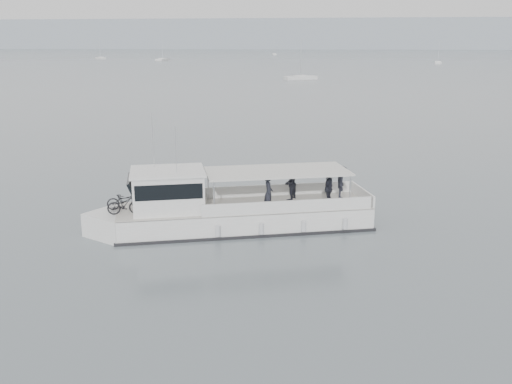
# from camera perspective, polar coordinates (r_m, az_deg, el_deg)

# --- Properties ---
(ground) EXTENTS (1400.00, 1400.00, 0.00)m
(ground) POSITION_cam_1_polar(r_m,az_deg,el_deg) (27.10, 9.56, -2.00)
(ground) COLOR #535C62
(ground) RESTS_ON ground
(headland) EXTENTS (1400.00, 90.00, 28.00)m
(headland) POSITION_cam_1_polar(r_m,az_deg,el_deg) (585.98, 8.16, 15.35)
(headland) COLOR #939EA8
(headland) RESTS_ON ground
(tour_boat) EXTENTS (12.00, 6.11, 5.08)m
(tour_boat) POSITION_cam_1_polar(r_m,az_deg,el_deg) (24.18, -3.65, -1.83)
(tour_boat) COLOR white
(tour_boat) RESTS_ON ground
(moored_fleet) EXTENTS (431.20, 271.49, 10.31)m
(moored_fleet) POSITION_cam_1_polar(r_m,az_deg,el_deg) (265.45, 1.90, 13.28)
(moored_fleet) COLOR white
(moored_fleet) RESTS_ON ground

